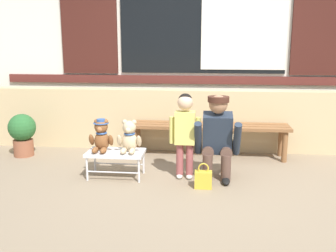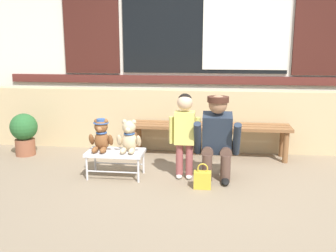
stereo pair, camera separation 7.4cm
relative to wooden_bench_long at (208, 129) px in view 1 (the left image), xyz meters
The scene contains 11 objects.
ground_plane 1.13m from the wooden_bench_long, 96.29° to the right, with size 60.00×60.00×0.00m, color #84725B.
brick_low_wall 0.39m from the wooden_bench_long, 107.75° to the left, with size 6.37×0.25×0.85m, color tan.
shop_facade 1.71m from the wooden_bench_long, 97.27° to the left, with size 6.50×0.26×3.67m.
wooden_bench_long is the anchor object (origin of this frame).
small_display_bench 1.38m from the wooden_bench_long, 138.70° to the right, with size 0.64×0.36×0.30m.
teddy_bear_with_hat 1.50m from the wooden_bench_long, 142.81° to the right, with size 0.28×0.27×0.36m.
teddy_bear_plain 1.26m from the wooden_bench_long, 133.92° to the right, with size 0.28×0.26×0.36m.
child_standing 0.92m from the wooden_bench_long, 106.54° to the right, with size 0.35×0.18×0.96m.
adult_crouching 0.85m from the wooden_bench_long, 82.50° to the right, with size 0.50×0.49×0.95m.
handbag_on_ground 1.18m from the wooden_bench_long, 92.01° to the right, with size 0.18×0.11×0.27m.
potted_plant 2.48m from the wooden_bench_long, behind, with size 0.36×0.36×0.57m.
Camera 1 is at (0.12, -3.92, 1.50)m, focal length 41.20 mm.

